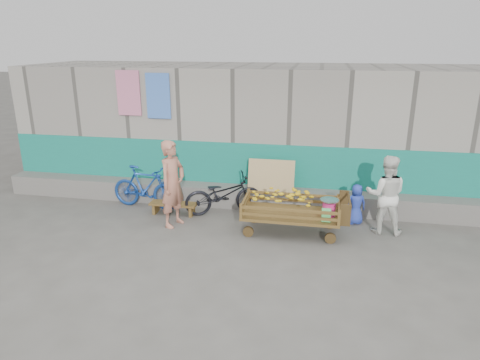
% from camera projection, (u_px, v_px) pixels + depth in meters
% --- Properties ---
extents(ground, '(80.00, 80.00, 0.00)m').
position_uv_depth(ground, '(238.00, 256.00, 7.44)').
color(ground, '#4E4D47').
rests_on(ground, ground).
extents(building_wall, '(12.00, 3.50, 3.00)m').
position_uv_depth(building_wall, '(268.00, 128.00, 10.77)').
color(building_wall, gray).
rests_on(building_wall, ground).
extents(banana_cart, '(2.02, 0.92, 0.86)m').
position_uv_depth(banana_cart, '(289.00, 204.00, 8.19)').
color(banana_cart, brown).
rests_on(banana_cart, ground).
extents(bench, '(1.02, 0.31, 0.26)m').
position_uv_depth(bench, '(174.00, 206.00, 9.20)').
color(bench, brown).
rests_on(bench, ground).
extents(vendor_man, '(0.61, 0.74, 1.75)m').
position_uv_depth(vendor_man, '(173.00, 184.00, 8.44)').
color(vendor_man, '#B26F59').
rests_on(vendor_man, ground).
extents(woman, '(0.80, 0.64, 1.54)m').
position_uv_depth(woman, '(386.00, 195.00, 8.16)').
color(woman, white).
rests_on(woman, ground).
extents(child, '(0.47, 0.37, 0.84)m').
position_uv_depth(child, '(356.00, 204.00, 8.65)').
color(child, '#2940AF').
rests_on(child, ground).
extents(bicycle_dark, '(1.76, 1.18, 0.88)m').
position_uv_depth(bicycle_dark, '(224.00, 194.00, 9.15)').
color(bicycle_dark, black).
rests_on(bicycle_dark, ground).
extents(bicycle_blue, '(1.65, 0.65, 0.97)m').
position_uv_depth(bicycle_blue, '(145.00, 187.00, 9.45)').
color(bicycle_blue, '#184096').
rests_on(bicycle_blue, ground).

